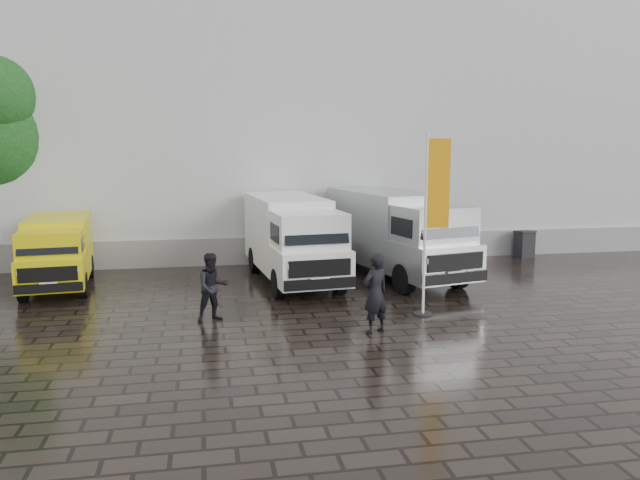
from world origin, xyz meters
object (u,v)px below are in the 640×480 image
Objects in this scene: van_silver at (397,236)px; wheelie_bin at (524,244)px; van_white at (293,241)px; flagpole at (432,214)px; person_front at (375,293)px; person_tent at (213,287)px; van_yellow at (58,254)px.

wheelie_bin is (6.06, 2.68, -0.88)m from van_silver.
van_white is 5.49m from flagpole.
person_tent is (-3.71, 1.73, -0.09)m from person_front.
van_silver is 6.68m from wheelie_bin.
flagpole is 5.84m from person_tent.
van_yellow reaches higher than wheelie_bin.
van_white reaches higher than person_front.
person_tent is at bearing -158.16° from wheelie_bin.
person_tent is (-5.55, 0.44, -1.76)m from flagpole.
van_silver is 6.19× the size of wheelie_bin.
person_front is (-1.84, -1.29, -1.66)m from flagpole.
flagpole is at bearing -168.74° from person_front.
van_silver is at bearing 83.67° from flagpole.
van_yellow is 0.71× the size of van_silver.
van_silver is 3.42× the size of person_front.
van_white is at bearing -9.37° from van_yellow.
wheelie_bin is (16.69, 2.24, -0.54)m from van_yellow.
person_front is (8.30, -6.19, -0.12)m from van_yellow.
flagpole reaches higher than van_yellow.
flagpole is at bearing -109.09° from van_silver.
van_silver reaches higher than person_tent.
van_yellow is at bearing -60.52° from person_front.
person_tent is (-12.10, -6.69, 0.33)m from wheelie_bin.
person_front is at bearing -84.48° from van_white.
person_tent is (-2.59, -4.01, -0.48)m from van_white.
van_yellow reaches higher than person_tent.
van_white is 3.26× the size of person_front.
van_yellow is 2.70× the size of person_tent.
van_white is 4.80m from person_tent.
wheelie_bin is 0.55× the size of person_front.
van_silver is at bearing -163.22° from wheelie_bin.
flagpole is 9.91m from wheelie_bin.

